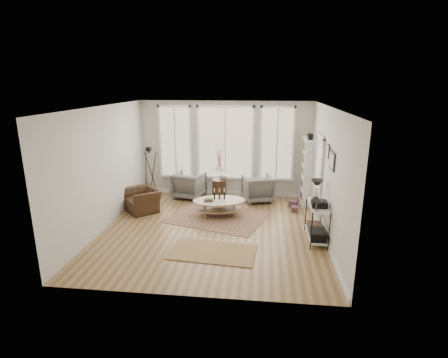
# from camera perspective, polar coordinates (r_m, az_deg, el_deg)

# --- Properties ---
(room) EXTENTS (5.50, 5.54, 2.90)m
(room) POSITION_cam_1_polar(r_m,az_deg,el_deg) (8.06, -1.73, 1.19)
(room) COLOR #9A774B
(room) RESTS_ON ground
(bay_window) EXTENTS (4.14, 0.12, 2.24)m
(bay_window) POSITION_cam_1_polar(r_m,az_deg,el_deg) (10.64, 0.22, 5.70)
(bay_window) COLOR #D5B986
(bay_window) RESTS_ON ground
(door) EXTENTS (0.09, 1.06, 2.22)m
(door) POSITION_cam_1_polar(r_m,az_deg,el_deg) (9.26, 15.13, 0.60)
(door) COLOR silver
(door) RESTS_ON ground
(bookcase) EXTENTS (0.31, 0.85, 2.06)m
(bookcase) POSITION_cam_1_polar(r_m,az_deg,el_deg) (10.31, 13.49, 1.25)
(bookcase) COLOR white
(bookcase) RESTS_ON ground
(low_shelf) EXTENTS (0.38, 1.08, 1.30)m
(low_shelf) POSITION_cam_1_polar(r_m,az_deg,el_deg) (8.06, 14.94, -6.21)
(low_shelf) COLOR white
(low_shelf) RESTS_ON ground
(wall_art) EXTENTS (0.04, 0.88, 0.44)m
(wall_art) POSITION_cam_1_polar(r_m,az_deg,el_deg) (7.73, 17.06, 3.30)
(wall_art) COLOR black
(wall_art) RESTS_ON ground
(rug_main) EXTENTS (2.79, 2.39, 0.01)m
(rug_main) POSITION_cam_1_polar(r_m,az_deg,el_deg) (9.23, -1.13, -6.20)
(rug_main) COLOR brown
(rug_main) RESTS_ON ground
(rug_runner) EXTENTS (1.87, 1.14, 0.01)m
(rug_runner) POSITION_cam_1_polar(r_m,az_deg,el_deg) (7.44, -1.91, -11.77)
(rug_runner) COLOR brown
(rug_runner) RESTS_ON ground
(coffee_table) EXTENTS (1.52, 1.12, 0.63)m
(coffee_table) POSITION_cam_1_polar(r_m,az_deg,el_deg) (9.21, -0.85, -4.02)
(coffee_table) COLOR tan
(coffee_table) RESTS_ON ground
(armchair_left) EXTENTS (1.03, 1.05, 0.79)m
(armchair_left) POSITION_cam_1_polar(r_m,az_deg,el_deg) (10.71, -5.71, -0.97)
(armchair_left) COLOR slate
(armchair_left) RESTS_ON ground
(armchair_right) EXTENTS (1.03, 1.05, 0.78)m
(armchair_right) POSITION_cam_1_polar(r_m,az_deg,el_deg) (10.39, 5.52, -1.53)
(armchair_right) COLOR slate
(armchair_right) RESTS_ON ground
(side_table) EXTENTS (0.42, 0.42, 1.77)m
(side_table) POSITION_cam_1_polar(r_m,az_deg,el_deg) (10.29, -0.79, 1.07)
(side_table) COLOR #3A2415
(side_table) RESTS_ON ground
(vase) EXTENTS (0.30, 0.30, 0.26)m
(vase) POSITION_cam_1_polar(r_m,az_deg,el_deg) (10.43, -0.20, 0.73)
(vase) COLOR silver
(vase) RESTS_ON side_table
(accent_chair) EXTENTS (1.26, 1.25, 0.62)m
(accent_chair) POSITION_cam_1_polar(r_m,az_deg,el_deg) (9.84, -13.18, -3.35)
(accent_chair) COLOR #3A2415
(accent_chair) RESTS_ON ground
(tripod_camera) EXTENTS (0.55, 0.55, 1.55)m
(tripod_camera) POSITION_cam_1_polar(r_m,az_deg,el_deg) (10.84, -11.98, 0.72)
(tripod_camera) COLOR black
(tripod_camera) RESTS_ON ground
(book_stack_near) EXTENTS (0.28, 0.33, 0.18)m
(book_stack_near) POSITION_cam_1_polar(r_m,az_deg,el_deg) (10.17, 11.26, -3.91)
(book_stack_near) COLOR maroon
(book_stack_near) RESTS_ON ground
(book_stack_far) EXTENTS (0.20, 0.25, 0.15)m
(book_stack_far) POSITION_cam_1_polar(r_m,az_deg,el_deg) (9.77, 11.44, -4.83)
(book_stack_far) COLOR maroon
(book_stack_far) RESTS_ON ground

